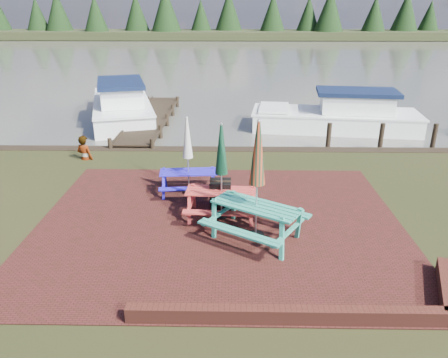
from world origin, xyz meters
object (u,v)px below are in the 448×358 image
at_px(picnic_table_blue, 188,168).
at_px(chalkboard, 220,196).
at_px(jetty, 151,118).
at_px(boat_near, 339,117).
at_px(picnic_table_red, 221,186).
at_px(boat_jetty, 122,106).
at_px(person, 83,136).
at_px(picnic_table_teal, 256,200).

distance_m(picnic_table_blue, chalkboard, 1.57).
xyz_separation_m(jetty, boat_near, (8.56, -0.74, 0.28)).
bearing_deg(picnic_table_red, chalkboard, 101.34).
relative_size(picnic_table_red, jetty, 0.27).
distance_m(picnic_table_red, boat_jetty, 12.05).
distance_m(picnic_table_blue, jetty, 8.81).
distance_m(picnic_table_blue, person, 4.89).
bearing_deg(picnic_table_teal, boat_near, 100.00).
distance_m(jetty, person, 5.71).
relative_size(picnic_table_blue, person, 1.31).
relative_size(picnic_table_teal, boat_jetty, 0.35).
relative_size(picnic_table_red, picnic_table_blue, 1.10).
xyz_separation_m(picnic_table_red, chalkboard, (-0.04, 0.29, -0.40)).
relative_size(picnic_table_blue, boat_near, 0.30).
bearing_deg(person, boat_near, -132.35).
distance_m(chalkboard, boat_jetty, 11.77).
xyz_separation_m(picnic_table_teal, picnic_table_blue, (-1.79, 2.57, -0.20)).
height_order(picnic_table_red, boat_jetty, picnic_table_red).
height_order(jetty, boat_near, boat_near).
relative_size(picnic_table_teal, picnic_table_red, 1.14).
distance_m(picnic_table_blue, boat_near, 9.74).
xyz_separation_m(chalkboard, boat_jetty, (-5.08, 10.61, -0.00)).
bearing_deg(chalkboard, picnic_table_teal, -56.99).
distance_m(boat_jetty, boat_near, 10.28).
bearing_deg(picnic_table_red, person, 142.02).
xyz_separation_m(picnic_table_teal, boat_jetty, (-5.93, 11.97, -0.53)).
bearing_deg(picnic_table_blue, person, 139.11).
bearing_deg(picnic_table_teal, picnic_table_red, 159.62).
bearing_deg(picnic_table_blue, picnic_table_teal, -59.55).
height_order(picnic_table_blue, jetty, picnic_table_blue).
relative_size(picnic_table_teal, boat_near, 0.37).
relative_size(boat_jetty, boat_near, 1.06).
bearing_deg(boat_jetty, jetty, -47.92).
distance_m(chalkboard, person, 6.39).
bearing_deg(person, jetty, -81.89).
xyz_separation_m(chalkboard, person, (-4.87, 4.12, 0.39)).
xyz_separation_m(chalkboard, jetty, (-3.51, 9.62, -0.34)).
bearing_deg(picnic_table_teal, boat_jetty, 148.66).
xyz_separation_m(jetty, boat_jetty, (-1.57, 1.00, 0.34)).
bearing_deg(chalkboard, picnic_table_blue, 128.56).
distance_m(picnic_table_blue, boat_jetty, 10.28).
bearing_deg(jetty, picnic_table_blue, -73.00).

